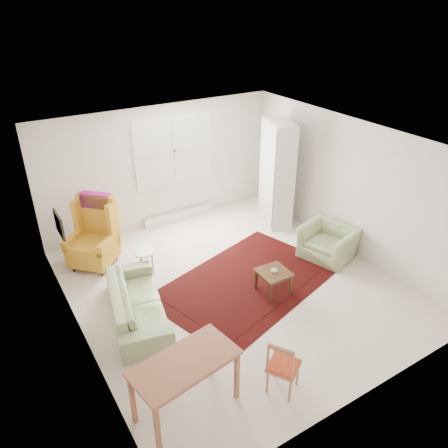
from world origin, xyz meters
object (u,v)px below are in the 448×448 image
coffee_table (273,281)px  stool (145,262)px  wingback_chair (91,234)px  cabinet (277,174)px  armchair (329,239)px  sofa (136,297)px  desk (186,386)px  desk_chair (284,365)px

coffee_table → stool: 2.24m
wingback_chair → cabinet: 3.87m
wingback_chair → coffee_table: (2.27, -2.32, -0.45)m
armchair → stool: armchair is taller
sofa → wingback_chair: (-0.13, 1.76, 0.26)m
armchair → cabinet: bearing=162.1°
sofa → coffee_table: bearing=-92.1°
armchair → stool: (-3.13, 1.24, -0.13)m
coffee_table → desk: desk is taller
sofa → coffee_table: 2.22m
wingback_chair → cabinet: bearing=40.5°
armchair → coffee_table: armchair is taller
wingback_chair → desk_chair: (1.14, -3.99, -0.24)m
desk → desk_chair: 1.20m
wingback_chair → desk: 3.64m
sofa → wingback_chair: 1.78m
stool → desk_chair: bearing=-81.8°
sofa → desk: (-0.13, -1.88, 0.00)m
desk_chair → cabinet: bearing=-68.0°
sofa → desk: size_ratio=1.56×
wingback_chair → coffee_table: wingback_chair is taller
sofa → stool: size_ratio=4.02×
coffee_table → desk_chair: desk_chair is taller
desk → desk_chair: desk_chair is taller
armchair → desk: bearing=-83.7°
armchair → coffee_table: 1.58m
sofa → desk_chair: (1.02, -2.23, 0.03)m
armchair → coffee_table: bearing=-94.6°
coffee_table → desk_chair: bearing=-124.0°
armchair → cabinet: (0.02, 1.64, 0.73)m
sofa → armchair: size_ratio=2.04×
stool → desk_chair: desk_chair is taller
stool → armchair: bearing=-21.6°
wingback_chair → coffee_table: bearing=-0.0°
coffee_table → desk_chair: 2.02m
armchair → wingback_chair: 4.30m
sofa → armchair: bearing=-80.8°
sofa → coffee_table: sofa is taller
sofa → coffee_table: (2.14, -0.56, -0.19)m
wingback_chair → armchair: bearing=18.1°
wingback_chair → desk: wingback_chair is taller
cabinet → stool: bearing=-155.7°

